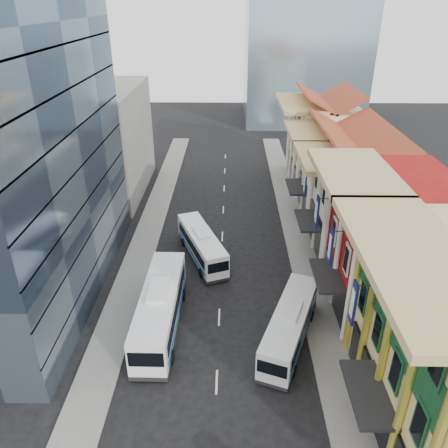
{
  "coord_description": "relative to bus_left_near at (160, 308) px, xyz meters",
  "views": [
    {
      "loc": [
        0.85,
        -13.99,
        23.91
      ],
      "look_at": [
        0.3,
        22.11,
        5.15
      ],
      "focal_mm": 35.0,
      "sensor_mm": 36.0,
      "label": 1
    }
  ],
  "objects": [
    {
      "name": "sidewalk_right",
      "position": [
        13.17,
        8.27,
        -1.86
      ],
      "size": [
        3.0,
        90.0,
        0.15
      ],
      "primitive_type": "cube",
      "color": "slate",
      "rests_on": "ground"
    },
    {
      "name": "sidewalk_left",
      "position": [
        -3.83,
        8.27,
        -1.86
      ],
      "size": [
        3.0,
        90.0,
        0.15
      ],
      "primitive_type": "cube",
      "color": "slate",
      "rests_on": "ground"
    },
    {
      "name": "shophouse_red",
      "position": [
        18.67,
        3.27,
        4.06
      ],
      "size": [
        8.0,
        10.0,
        12.0
      ],
      "primitive_type": "cube",
      "color": "maroon",
      "rests_on": "ground"
    },
    {
      "name": "shophouse_cream_near",
      "position": [
        18.67,
        12.77,
        3.06
      ],
      "size": [
        8.0,
        9.0,
        10.0
      ],
      "primitive_type": "cube",
      "color": "white",
      "rests_on": "ground"
    },
    {
      "name": "shophouse_cream_mid",
      "position": [
        18.67,
        21.77,
        3.06
      ],
      "size": [
        8.0,
        9.0,
        10.0
      ],
      "primitive_type": "cube",
      "color": "white",
      "rests_on": "ground"
    },
    {
      "name": "shophouse_cream_far",
      "position": [
        18.67,
        32.27,
        3.56
      ],
      "size": [
        8.0,
        12.0,
        11.0
      ],
      "primitive_type": "cube",
      "color": "white",
      "rests_on": "ground"
    },
    {
      "name": "office_block_far",
      "position": [
        -11.33,
        28.27,
        5.06
      ],
      "size": [
        10.0,
        18.0,
        14.0
      ],
      "primitive_type": "cube",
      "color": "gray",
      "rests_on": "ground"
    },
    {
      "name": "bus_left_near",
      "position": [
        0.0,
        0.0,
        0.0
      ],
      "size": [
        2.98,
        12.13,
        3.88
      ],
      "primitive_type": null,
      "rotation": [
        0.0,
        0.0,
        -0.01
      ],
      "color": "white",
      "rests_on": "ground"
    },
    {
      "name": "bus_left_far",
      "position": [
        2.67,
        10.64,
        -0.32
      ],
      "size": [
        5.85,
        10.26,
        3.24
      ],
      "primitive_type": null,
      "rotation": [
        0.0,
        0.0,
        0.37
      ],
      "color": "white",
      "rests_on": "ground"
    },
    {
      "name": "bus_right",
      "position": [
        10.17,
        -1.58,
        -0.29
      ],
      "size": [
        5.83,
        10.49,
        3.3
      ],
      "primitive_type": null,
      "rotation": [
        0.0,
        0.0,
        -0.35
      ],
      "color": "silver",
      "rests_on": "ground"
    }
  ]
}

